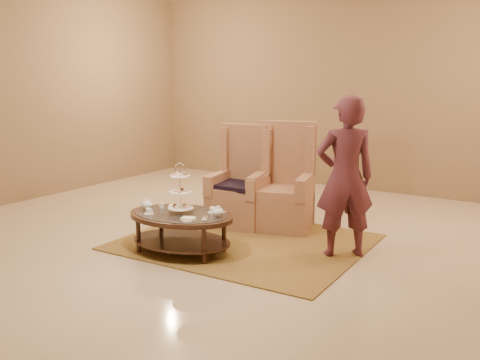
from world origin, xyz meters
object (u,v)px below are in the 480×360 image
Objects in this scene: armchair_left at (242,191)px; person at (345,178)px; armchair_right at (284,192)px; tea_table at (181,221)px.

person is at bearing -26.86° from armchair_left.
person is (1.12, -0.70, 0.43)m from armchair_right.
armchair_right reaches higher than tea_table.
armchair_right is 0.78× the size of person.
tea_table is 0.74× the size of person.
tea_table is 1.42m from armchair_left.
person reaches higher than tea_table.
armchair_right is at bearing 67.52° from tea_table.
tea_table is 1.00× the size of armchair_left.
armchair_left is 1.80m from person.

